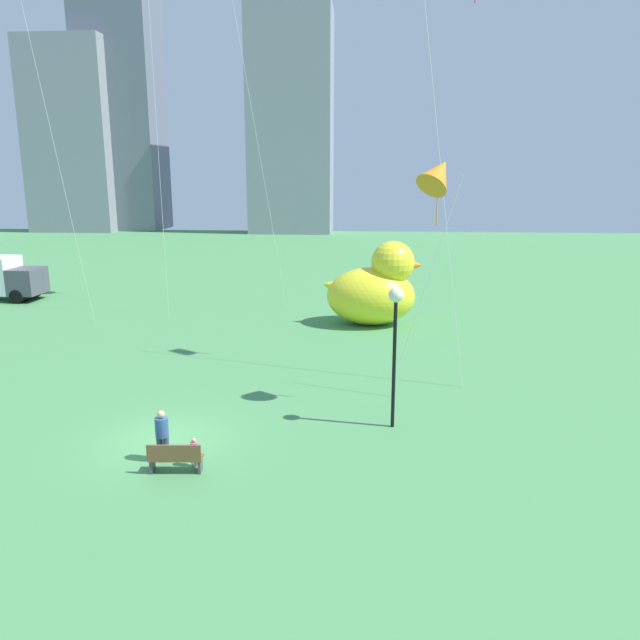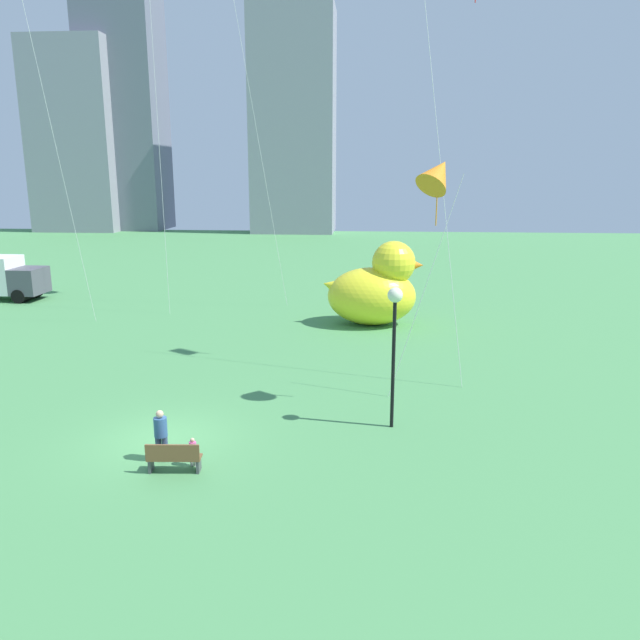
{
  "view_description": "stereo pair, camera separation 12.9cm",
  "coord_description": "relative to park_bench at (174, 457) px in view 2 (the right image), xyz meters",
  "views": [
    {
      "loc": [
        6.23,
        -17.95,
        8.33
      ],
      "look_at": [
        4.4,
        6.93,
        2.34
      ],
      "focal_mm": 35.14,
      "sensor_mm": 36.0,
      "label": 1
    },
    {
      "loc": [
        6.36,
        -17.94,
        8.33
      ],
      "look_at": [
        4.4,
        6.93,
        2.34
      ],
      "focal_mm": 35.14,
      "sensor_mm": 36.0,
      "label": 2
    }
  ],
  "objects": [
    {
      "name": "ground_plane",
      "position": [
        -0.98,
        2.12,
        -0.47
      ],
      "size": [
        140.0,
        140.0,
        0.0
      ],
      "primitive_type": "plane",
      "color": "#4A8C50"
    },
    {
      "name": "park_bench",
      "position": [
        0.0,
        0.0,
        0.0
      ],
      "size": [
        1.54,
        0.55,
        0.9
      ],
      "color": "brown",
      "rests_on": "ground"
    },
    {
      "name": "person_adult",
      "position": [
        -0.58,
        0.7,
        0.4
      ],
      "size": [
        0.38,
        0.38,
        1.57
      ],
      "color": "#38476B",
      "rests_on": "ground"
    },
    {
      "name": "person_child",
      "position": [
        0.43,
        0.44,
        0.01
      ],
      "size": [
        0.21,
        0.21,
        0.87
      ],
      "color": "silver",
      "rests_on": "ground"
    },
    {
      "name": "giant_inflatable_duck",
      "position": [
        5.76,
        18.01,
        1.5
      ],
      "size": [
        5.58,
        3.58,
        4.62
      ],
      "color": "yellow",
      "rests_on": "ground"
    },
    {
      "name": "lamppost",
      "position": [
        6.23,
        3.74,
        3.19
      ],
      "size": [
        0.49,
        0.49,
        4.72
      ],
      "color": "black",
      "rests_on": "ground"
    },
    {
      "name": "city_skyline",
      "position": [
        -22.45,
        71.99,
        15.11
      ],
      "size": [
        41.23,
        10.86,
        37.3
      ],
      "color": "gray",
      "rests_on": "ground"
    },
    {
      "name": "kite_orange",
      "position": [
        7.59,
        5.56,
        7.73
      ],
      "size": [
        2.46,
        2.36,
        8.99
      ],
      "color": "silver",
      "rests_on": "ground"
    }
  ]
}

